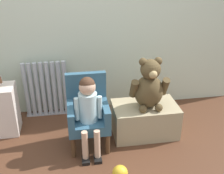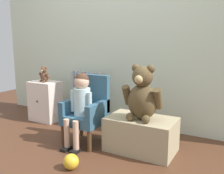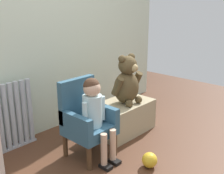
{
  "view_description": "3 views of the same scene",
  "coord_description": "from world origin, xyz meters",
  "px_view_note": "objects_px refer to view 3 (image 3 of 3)",
  "views": [
    {
      "loc": [
        -0.14,
        -1.84,
        1.75
      ],
      "look_at": [
        0.25,
        0.52,
        0.57
      ],
      "focal_mm": 45.0,
      "sensor_mm": 36.0,
      "label": 1
    },
    {
      "loc": [
        1.45,
        -1.62,
        1.07
      ],
      "look_at": [
        0.31,
        0.46,
        0.62
      ],
      "focal_mm": 40.0,
      "sensor_mm": 36.0,
      "label": 2
    },
    {
      "loc": [
        -1.55,
        -1.28,
        1.37
      ],
      "look_at": [
        0.31,
        0.43,
        0.59
      ],
      "focal_mm": 45.0,
      "sensor_mm": 36.0,
      "label": 3
    }
  ],
  "objects_px": {
    "large_teddy_bear": "(127,82)",
    "toy_ball": "(150,160)",
    "radiator": "(9,117)",
    "child_figure": "(94,108)",
    "low_bench": "(123,117)",
    "child_armchair": "(86,119)"
  },
  "relations": [
    {
      "from": "large_teddy_bear",
      "to": "toy_ball",
      "type": "xyz_separation_m",
      "value": [
        -0.39,
        -0.59,
        -0.49
      ]
    },
    {
      "from": "radiator",
      "to": "child_figure",
      "type": "xyz_separation_m",
      "value": [
        0.42,
        -0.71,
        0.16
      ]
    },
    {
      "from": "child_figure",
      "to": "low_bench",
      "type": "distance_m",
      "value": 0.69
    },
    {
      "from": "child_armchair",
      "to": "child_figure",
      "type": "bearing_deg",
      "value": -90.0
    },
    {
      "from": "low_bench",
      "to": "large_teddy_bear",
      "type": "bearing_deg",
      "value": -60.88
    },
    {
      "from": "low_bench",
      "to": "large_teddy_bear",
      "type": "relative_size",
      "value": 1.26
    },
    {
      "from": "child_armchair",
      "to": "child_figure",
      "type": "relative_size",
      "value": 0.95
    },
    {
      "from": "child_figure",
      "to": "large_teddy_bear",
      "type": "bearing_deg",
      "value": 13.01
    },
    {
      "from": "child_figure",
      "to": "large_teddy_bear",
      "type": "height_order",
      "value": "large_teddy_bear"
    },
    {
      "from": "radiator",
      "to": "child_armchair",
      "type": "xyz_separation_m",
      "value": [
        0.42,
        -0.6,
        0.03
      ]
    },
    {
      "from": "large_teddy_bear",
      "to": "toy_ball",
      "type": "height_order",
      "value": "large_teddy_bear"
    },
    {
      "from": "low_bench",
      "to": "radiator",
      "type": "bearing_deg",
      "value": 152.06
    },
    {
      "from": "large_teddy_bear",
      "to": "child_armchair",
      "type": "bearing_deg",
      "value": -177.28
    },
    {
      "from": "child_figure",
      "to": "toy_ball",
      "type": "bearing_deg",
      "value": -64.52
    },
    {
      "from": "child_figure",
      "to": "toy_ball",
      "type": "distance_m",
      "value": 0.65
    },
    {
      "from": "radiator",
      "to": "low_bench",
      "type": "height_order",
      "value": "radiator"
    },
    {
      "from": "large_teddy_bear",
      "to": "toy_ball",
      "type": "bearing_deg",
      "value": -123.74
    },
    {
      "from": "child_figure",
      "to": "low_bench",
      "type": "height_order",
      "value": "child_figure"
    },
    {
      "from": "child_figure",
      "to": "low_bench",
      "type": "bearing_deg",
      "value": 16.24
    },
    {
      "from": "low_bench",
      "to": "child_figure",
      "type": "bearing_deg",
      "value": -163.76
    },
    {
      "from": "child_armchair",
      "to": "large_teddy_bear",
      "type": "distance_m",
      "value": 0.64
    },
    {
      "from": "radiator",
      "to": "large_teddy_bear",
      "type": "relative_size",
      "value": 1.26
    }
  ]
}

